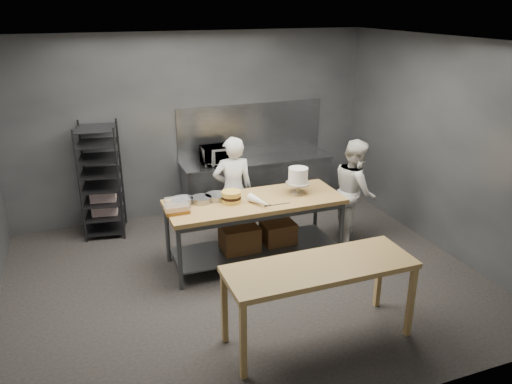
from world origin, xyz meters
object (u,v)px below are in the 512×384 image
at_px(chef_right, 355,191).
at_px(microwave, 218,155).
at_px(layer_cake, 231,197).
at_px(chef_behind, 233,190).
at_px(speed_rack, 102,181).
at_px(frosted_cake_stand, 298,177).
at_px(near_counter, 320,272).
at_px(work_table, 255,223).

relative_size(chef_right, microwave, 2.90).
bearing_deg(layer_cake, chef_behind, 70.38).
distance_m(speed_rack, chef_right, 3.84).
distance_m(chef_behind, frosted_cake_stand, 1.05).
bearing_deg(layer_cake, near_counter, -79.51).
distance_m(work_table, frosted_cake_stand, 0.87).
distance_m(frosted_cake_stand, layer_cake, 0.99).
relative_size(chef_right, frosted_cake_stand, 4.27).
xyz_separation_m(frosted_cake_stand, layer_cake, (-0.98, -0.01, -0.15)).
relative_size(frosted_cake_stand, layer_cake, 1.42).
distance_m(near_counter, frosted_cake_stand, 2.02).
relative_size(work_table, frosted_cake_stand, 6.53).
height_order(near_counter, microwave, microwave).
xyz_separation_m(microwave, frosted_cake_stand, (0.64, -1.74, 0.10)).
relative_size(near_counter, chef_behind, 1.23).
bearing_deg(frosted_cake_stand, near_counter, -108.32).
height_order(work_table, frosted_cake_stand, frosted_cake_stand).
xyz_separation_m(microwave, layer_cake, (-0.34, -1.75, -0.05)).
bearing_deg(layer_cake, speed_rack, 132.80).
height_order(chef_right, microwave, chef_right).
bearing_deg(work_table, chef_behind, 97.08).
bearing_deg(chef_right, near_counter, 158.92).
relative_size(work_table, near_counter, 1.20).
distance_m(chef_behind, microwave, 1.08).
bearing_deg(work_table, frosted_cake_stand, 1.99).
xyz_separation_m(chef_behind, layer_cake, (-0.25, -0.69, 0.19)).
relative_size(near_counter, microwave, 3.69).
bearing_deg(layer_cake, microwave, 79.10).
bearing_deg(chef_behind, near_counter, 98.57).
height_order(chef_behind, frosted_cake_stand, chef_behind).
distance_m(chef_right, microwave, 2.33).
distance_m(work_table, microwave, 1.82).
bearing_deg(layer_cake, chef_right, 2.99).
height_order(chef_behind, microwave, chef_behind).
height_order(frosted_cake_stand, layer_cake, frosted_cake_stand).
height_order(work_table, chef_right, chef_right).
relative_size(work_table, chef_behind, 1.47).
relative_size(speed_rack, frosted_cake_stand, 4.76).
relative_size(speed_rack, layer_cake, 6.75).
distance_m(microwave, frosted_cake_stand, 1.85).
bearing_deg(chef_right, speed_rack, 83.90).
bearing_deg(near_counter, speed_rack, 118.07).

